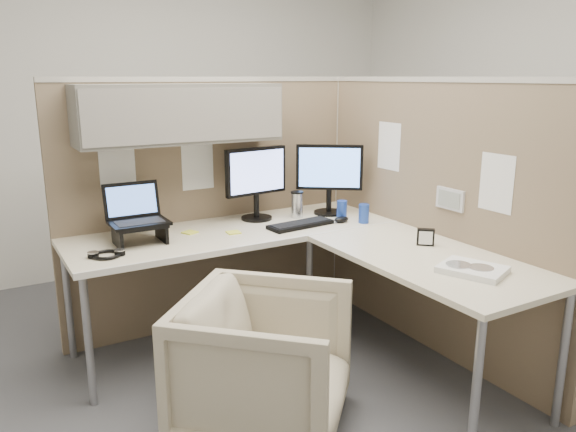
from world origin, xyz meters
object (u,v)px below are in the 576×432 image
desk (303,248)px  office_chair (265,357)px  keyboard (301,225)px  monitor_left (256,178)px

desk → office_chair: (-0.51, -0.49, -0.31)m
office_chair → keyboard: bearing=3.1°
office_chair → monitor_left: bearing=18.4°
keyboard → monitor_left: bearing=111.8°
desk → monitor_left: 0.65m
desk → monitor_left: monitor_left is taller
desk → office_chair: office_chair is taller
monitor_left → desk: bearing=-96.9°
office_chair → monitor_left: (0.51, 1.06, 0.63)m
monitor_left → keyboard: bearing=-69.9°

